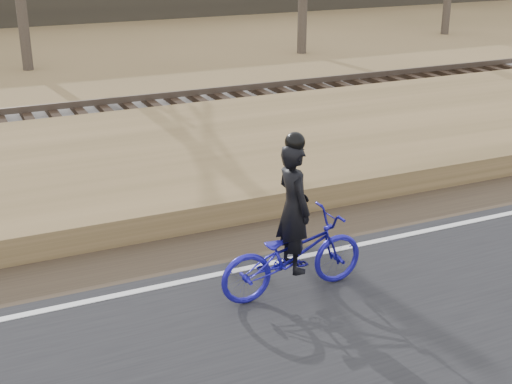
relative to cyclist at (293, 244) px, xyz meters
name	(u,v)px	position (x,y,z in m)	size (l,w,h in m)	color
cyclist	(293,244)	(0.00, 0.00, 0.00)	(2.11, 0.78, 2.25)	#1C179F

